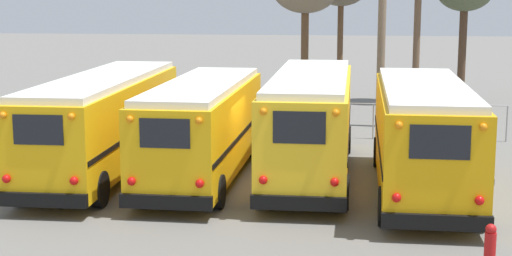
# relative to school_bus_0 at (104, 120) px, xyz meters

# --- Properties ---
(ground_plane) EXTENTS (160.00, 160.00, 0.00)m
(ground_plane) POSITION_rel_school_bus_0_xyz_m (4.91, -0.93, -1.69)
(ground_plane) COLOR #66635E
(school_bus_0) EXTENTS (2.52, 10.91, 3.10)m
(school_bus_0) POSITION_rel_school_bus_0_xyz_m (0.00, 0.00, 0.00)
(school_bus_0) COLOR #EAAA0F
(school_bus_0) RESTS_ON ground
(school_bus_1) EXTENTS (2.66, 9.47, 3.02)m
(school_bus_1) POSITION_rel_school_bus_0_xyz_m (3.28, -0.51, -0.05)
(school_bus_1) COLOR #EAAA0F
(school_bus_1) RESTS_ON ground
(school_bus_2) EXTENTS (2.60, 10.32, 3.24)m
(school_bus_2) POSITION_rel_school_bus_0_xyz_m (6.55, 0.16, 0.06)
(school_bus_2) COLOR yellow
(school_bus_2) RESTS_ON ground
(school_bus_3) EXTENTS (2.73, 9.45, 3.18)m
(school_bus_3) POSITION_rel_school_bus_0_xyz_m (9.83, -1.57, 0.03)
(school_bus_3) COLOR #E5A00C
(school_bus_3) RESTS_ON ground
(utility_pole) EXTENTS (1.80, 0.34, 8.18)m
(utility_pole) POSITION_rel_school_bus_0_xyz_m (9.10, 9.68, 2.51)
(utility_pole) COLOR #75604C
(utility_pole) RESTS_ON ground
(fence_line) EXTENTS (17.89, 0.06, 1.42)m
(fence_line) POSITION_rel_school_bus_0_xyz_m (4.91, 6.71, -0.70)
(fence_line) COLOR #939399
(fence_line) RESTS_ON ground
(fire_hydrant) EXTENTS (0.24, 0.24, 1.03)m
(fire_hydrant) POSITION_rel_school_bus_0_xyz_m (10.63, -7.96, -1.17)
(fire_hydrant) COLOR #B21414
(fire_hydrant) RESTS_ON ground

